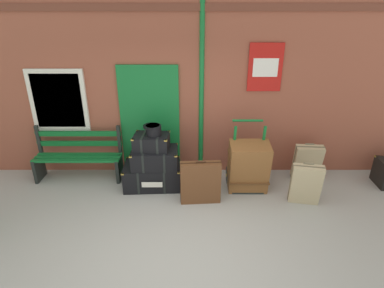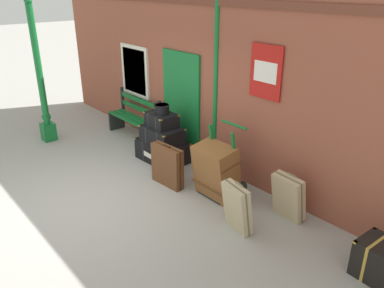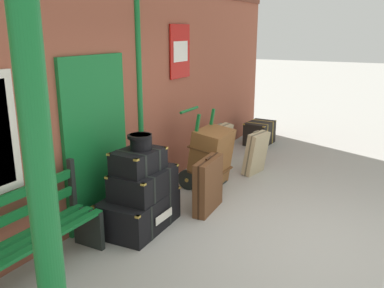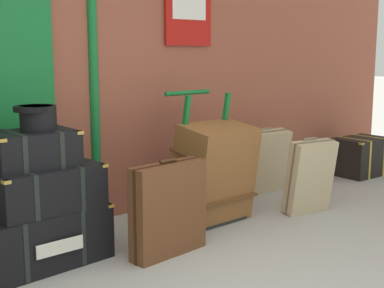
{
  "view_description": "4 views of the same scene",
  "coord_description": "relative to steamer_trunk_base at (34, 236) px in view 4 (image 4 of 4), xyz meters",
  "views": [
    {
      "loc": [
        0.24,
        -3.17,
        3.05
      ],
      "look_at": [
        0.23,
        1.93,
        0.8
      ],
      "focal_mm": 29.51,
      "sensor_mm": 36.0,
      "label": 1
    },
    {
      "loc": [
        5.23,
        -2.25,
        3.34
      ],
      "look_at": [
        0.44,
        1.86,
        0.65
      ],
      "focal_mm": 35.89,
      "sensor_mm": 36.0,
      "label": 2
    },
    {
      "loc": [
        -4.29,
        -0.93,
        2.37
      ],
      "look_at": [
        0.43,
        1.62,
        0.89
      ],
      "focal_mm": 38.48,
      "sensor_mm": 36.0,
      "label": 3
    },
    {
      "loc": [
        -2.13,
        -1.8,
        1.57
      ],
      "look_at": [
        1.1,
        1.88,
        0.73
      ],
      "focal_mm": 50.23,
      "sensor_mm": 36.0,
      "label": 4
    }
  ],
  "objects": [
    {
      "name": "steamer_trunk_middle",
      "position": [
        0.06,
        -0.04,
        0.37
      ],
      "size": [
        0.83,
        0.57,
        0.33
      ],
      "color": "black",
      "rests_on": "steamer_trunk_base"
    },
    {
      "name": "suitcase_umber",
      "position": [
        2.88,
        0.22,
        0.15
      ],
      "size": [
        0.52,
        0.34,
        0.73
      ],
      "color": "tan",
      "rests_on": "ground"
    },
    {
      "name": "corner_trunk",
      "position": [
        4.47,
        0.0,
        0.03
      ],
      "size": [
        0.72,
        0.53,
        0.49
      ],
      "color": "black",
      "rests_on": "ground"
    },
    {
      "name": "suitcase_slate",
      "position": [
        0.86,
        -0.53,
        0.15
      ],
      "size": [
        0.67,
        0.22,
        0.77
      ],
      "color": "brown",
      "rests_on": "ground"
    },
    {
      "name": "suitcase_charcoal",
      "position": [
        2.59,
        -0.59,
        0.16
      ],
      "size": [
        0.52,
        0.36,
        0.75
      ],
      "color": "tan",
      "rests_on": "ground"
    },
    {
      "name": "steamer_trunk_base",
      "position": [
        0.0,
        0.0,
        0.0
      ],
      "size": [
        1.04,
        0.7,
        0.43
      ],
      "color": "black",
      "rests_on": "ground"
    },
    {
      "name": "round_hatbox",
      "position": [
        0.06,
        -0.02,
        0.9
      ],
      "size": [
        0.31,
        0.28,
        0.19
      ],
      "color": "black",
      "rests_on": "steamer_trunk_top"
    },
    {
      "name": "large_brown_trunk",
      "position": [
        1.71,
        -0.16,
        0.26
      ],
      "size": [
        0.7,
        0.56,
        0.93
      ],
      "color": "brown",
      "rests_on": "ground"
    },
    {
      "name": "steamer_trunk_top",
      "position": [
        0.02,
        -0.01,
        0.66
      ],
      "size": [
        0.64,
        0.48,
        0.27
      ],
      "color": "black",
      "rests_on": "steamer_trunk_middle"
    },
    {
      "name": "porters_trolley",
      "position": [
        1.71,
        0.01,
        0.06
      ],
      "size": [
        0.71,
        0.56,
        1.21
      ],
      "color": "black",
      "rests_on": "ground"
    },
    {
      "name": "brick_facade",
      "position": [
        0.46,
        0.72,
        1.39
      ],
      "size": [
        10.4,
        0.35,
        3.2
      ],
      "color": "brown",
      "rests_on": "ground"
    }
  ]
}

